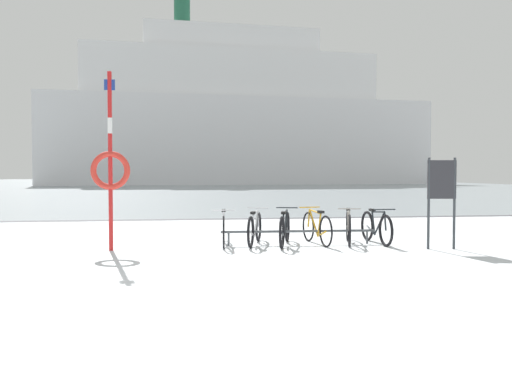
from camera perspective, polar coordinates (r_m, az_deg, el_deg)
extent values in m
cube|color=silver|center=(6.33, 2.03, -11.93)|extent=(80.00, 22.00, 0.08)
cube|color=gray|center=(72.07, -7.06, 0.85)|extent=(80.00, 110.00, 0.08)
cube|color=#47474C|center=(17.15, -4.33, -2.98)|extent=(80.00, 0.50, 0.05)
cylinder|color=#4C5156|center=(11.09, 4.59, -4.20)|extent=(3.23, 0.17, 0.05)
cylinder|color=#4C5156|center=(10.94, -2.94, -5.02)|extent=(0.04, 0.04, 0.28)
cylinder|color=#4C5156|center=(11.46, 11.78, -4.74)|extent=(0.04, 0.04, 0.28)
torus|color=black|center=(10.48, -3.48, -4.33)|extent=(0.09, 0.65, 0.64)
torus|color=black|center=(11.55, -3.48, -3.74)|extent=(0.09, 0.65, 0.64)
cylinder|color=silver|center=(10.81, -3.48, -3.50)|extent=(0.08, 0.56, 0.55)
cylinder|color=silver|center=(11.16, -3.48, -3.45)|extent=(0.05, 0.20, 0.49)
cylinder|color=silver|center=(10.87, -3.48, -2.20)|extent=(0.09, 0.70, 0.08)
cylinder|color=silver|center=(11.33, -3.48, -4.22)|extent=(0.07, 0.47, 0.18)
cylinder|color=silver|center=(10.50, -3.48, -3.27)|extent=(0.04, 0.12, 0.39)
cube|color=black|center=(11.22, -3.48, -1.98)|extent=(0.10, 0.21, 0.05)
cylinder|color=silver|center=(10.52, -3.48, -1.95)|extent=(0.46, 0.06, 0.02)
torus|color=black|center=(11.59, 0.26, -3.73)|extent=(0.23, 0.63, 0.64)
torus|color=black|center=(10.55, -0.58, -4.31)|extent=(0.23, 0.63, 0.64)
cylinder|color=silver|center=(11.24, 0.00, -3.35)|extent=(0.19, 0.54, 0.53)
cylinder|color=silver|center=(10.90, -0.27, -3.63)|extent=(0.09, 0.19, 0.48)
cylinder|color=silver|center=(11.14, -0.06, -2.20)|extent=(0.23, 0.67, 0.08)
cylinder|color=silver|center=(10.78, -0.39, -4.55)|extent=(0.17, 0.45, 0.18)
cylinder|color=silver|center=(11.53, 0.23, -2.85)|extent=(0.07, 0.12, 0.37)
cube|color=black|center=(10.80, -0.33, -2.23)|extent=(0.13, 0.21, 0.05)
cylinder|color=silver|center=(11.48, 0.20, -1.71)|extent=(0.45, 0.15, 0.02)
torus|color=black|center=(11.52, 3.36, -3.75)|extent=(0.24, 0.63, 0.65)
torus|color=black|center=(10.44, 2.78, -4.35)|extent=(0.24, 0.63, 0.65)
cylinder|color=#1E2328|center=(11.16, 3.18, -3.35)|extent=(0.20, 0.55, 0.54)
cylinder|color=#1E2328|center=(10.81, 2.99, -3.65)|extent=(0.09, 0.20, 0.48)
cylinder|color=#1E2328|center=(11.06, 3.14, -2.18)|extent=(0.24, 0.69, 0.08)
cylinder|color=#1E2328|center=(10.68, 2.91, -4.60)|extent=(0.17, 0.46, 0.18)
cylinder|color=#1E2328|center=(11.46, 3.34, -2.84)|extent=(0.07, 0.12, 0.38)
cube|color=black|center=(10.70, 2.95, -2.22)|extent=(0.13, 0.21, 0.05)
cylinder|color=#1E2328|center=(11.40, 3.32, -1.68)|extent=(0.45, 0.16, 0.02)
torus|color=black|center=(11.65, 5.60, -3.70)|extent=(0.12, 0.64, 0.64)
torus|color=black|center=(10.75, 7.47, -4.20)|extent=(0.12, 0.64, 0.64)
cylinder|color=gold|center=(11.34, 6.18, -3.27)|extent=(0.10, 0.51, 0.55)
cylinder|color=gold|center=(11.05, 6.78, -3.53)|extent=(0.06, 0.18, 0.49)
cylinder|color=gold|center=(11.26, 6.32, -2.10)|extent=(0.12, 0.64, 0.08)
cylinder|color=gold|center=(10.95, 7.04, -4.46)|extent=(0.09, 0.43, 0.18)
cylinder|color=gold|center=(11.60, 5.67, -2.79)|extent=(0.05, 0.11, 0.38)
cube|color=black|center=(10.96, 6.93, -2.12)|extent=(0.11, 0.21, 0.05)
cylinder|color=gold|center=(11.54, 5.74, -1.63)|extent=(0.46, 0.08, 0.02)
torus|color=black|center=(10.87, 9.95, -4.10)|extent=(0.22, 0.64, 0.66)
torus|color=black|center=(11.86, 9.74, -3.58)|extent=(0.22, 0.64, 0.66)
cylinder|color=gray|center=(11.18, 9.88, -3.31)|extent=(0.17, 0.52, 0.56)
cylinder|color=gray|center=(11.50, 9.81, -3.28)|extent=(0.08, 0.19, 0.50)
cylinder|color=gray|center=(11.23, 9.87, -2.04)|extent=(0.21, 0.64, 0.08)
cylinder|color=gray|center=(11.66, 9.78, -4.04)|extent=(0.15, 0.43, 0.18)
cylinder|color=gray|center=(10.89, 9.94, -3.07)|extent=(0.06, 0.12, 0.39)
cube|color=black|center=(11.55, 9.81, -1.84)|extent=(0.13, 0.21, 0.05)
cylinder|color=gray|center=(10.90, 9.94, -1.78)|extent=(0.45, 0.15, 0.02)
torus|color=black|center=(11.06, 13.70, -4.03)|extent=(0.08, 0.65, 0.65)
torus|color=black|center=(11.97, 11.79, -3.56)|extent=(0.08, 0.65, 0.65)
cylinder|color=#1E2328|center=(11.35, 13.05, -3.30)|extent=(0.06, 0.52, 0.54)
cylinder|color=#1E2328|center=(11.64, 12.43, -3.27)|extent=(0.04, 0.18, 0.48)
cylinder|color=#1E2328|center=(11.39, 12.92, -2.08)|extent=(0.06, 0.65, 0.08)
cylinder|color=#1E2328|center=(11.78, 12.17, -4.00)|extent=(0.05, 0.43, 0.18)
cylinder|color=#1E2328|center=(11.08, 13.63, -3.06)|extent=(0.04, 0.11, 0.38)
cube|color=black|center=(11.69, 12.30, -1.89)|extent=(0.09, 0.20, 0.05)
cylinder|color=#1E2328|center=(11.09, 13.57, -1.83)|extent=(0.46, 0.04, 0.02)
cylinder|color=#33383D|center=(10.92, 17.96, -1.17)|extent=(0.05, 0.05, 1.78)
cylinder|color=#33383D|center=(11.06, 20.42, -1.16)|extent=(0.05, 0.05, 1.78)
cube|color=#2D2D33|center=(10.97, 19.23, 1.27)|extent=(0.55, 0.13, 0.75)
cylinder|color=red|center=(10.55, -15.30, 3.16)|extent=(0.08, 0.08, 3.41)
cylinder|color=white|center=(10.59, -15.33, 6.85)|extent=(0.09, 0.09, 0.30)
torus|color=red|center=(10.55, -15.29, 2.23)|extent=(0.74, 0.11, 0.74)
cube|color=navy|center=(10.68, -15.37, 10.98)|extent=(0.20, 0.03, 0.20)
cube|color=white|center=(69.58, -1.84, 5.26)|extent=(49.08, 14.64, 10.70)
cube|color=white|center=(70.33, -2.84, 12.03)|extent=(36.89, 12.09, 5.89)
cube|color=white|center=(71.23, -2.85, 15.55)|extent=(22.29, 9.37, 3.00)
cylinder|color=#1E593F|center=(71.56, -7.91, 18.71)|extent=(2.01, 2.01, 4.82)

